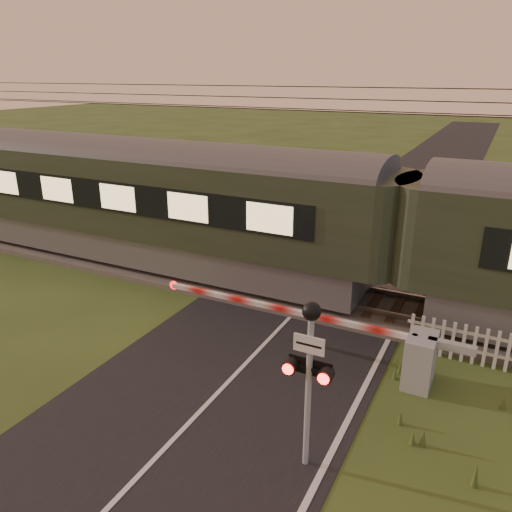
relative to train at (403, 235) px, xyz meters
The scene contains 8 objects.
ground 7.35m from the train, 111.39° to the right, with size 160.00×160.00×0.00m, color #314319.
road 7.55m from the train, 110.58° to the right, with size 6.00×140.00×0.03m.
track_bed 3.40m from the train, behind, with size 140.00×3.40×0.39m.
overhead_wires 4.24m from the train, behind, with size 120.00×0.62×0.62m.
train is the anchor object (origin of this frame).
boom_gate 3.78m from the train, 76.07° to the right, with size 7.65×0.91×1.22m.
crossing_signal 6.67m from the train, 91.10° to the right, with size 0.80×0.34×3.13m.
picket_fence 3.76m from the train, 35.27° to the right, with size 4.05×0.08×0.97m.
Camera 1 is at (4.78, -6.77, 6.46)m, focal length 35.00 mm.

